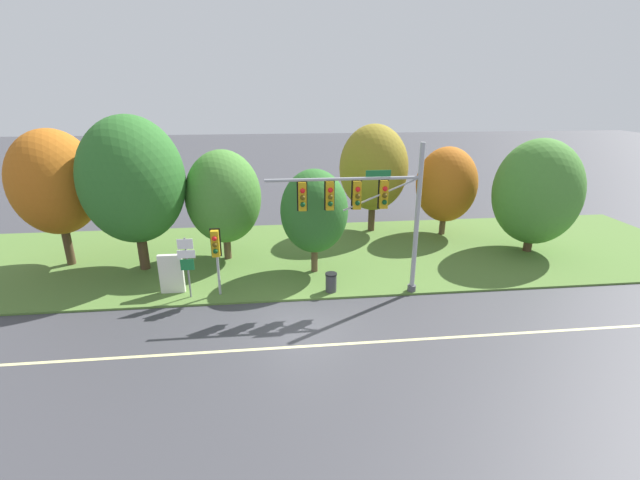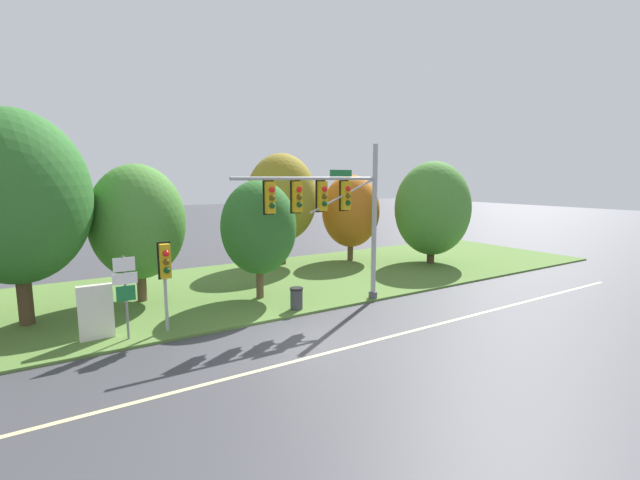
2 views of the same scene
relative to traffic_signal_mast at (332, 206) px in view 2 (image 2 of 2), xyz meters
The scene contains 14 objects.
ground_plane 6.02m from the traffic_signal_mast, 137.26° to the right, with size 160.00×160.00×0.00m, color #3D3D42.
lane_stripe 6.65m from the traffic_signal_mast, 127.05° to the right, with size 36.00×0.16×0.01m, color beige.
grass_verge 7.63m from the traffic_signal_mast, 118.64° to the left, with size 48.00×11.50×0.10m, color #517533.
traffic_signal_mast is the anchor object (origin of this frame).
pedestrian_signal_near_kerb 7.08m from the traffic_signal_mast, behind, with size 0.46×0.55×3.28m.
route_sign_post 8.50m from the traffic_signal_mast, behind, with size 0.79×0.08×2.91m.
tree_left_of_mast 11.91m from the traffic_signal_mast, 159.30° to the left, with size 5.13×5.13×8.02m.
tree_behind_signpost 8.66m from the traffic_signal_mast, 142.53° to the left, with size 4.08×4.08×6.13m.
tree_mid_verge 3.72m from the traffic_signal_mast, 126.17° to the left, with size 3.43×3.43×5.43m.
tree_tall_centre 9.66m from the traffic_signal_mast, 75.58° to the left, with size 4.46×4.46×7.07m.
tree_right_far 10.71m from the traffic_signal_mast, 49.46° to the left, with size 3.86×3.86×5.74m.
tree_furthest_back 11.76m from the traffic_signal_mast, 22.64° to the left, with size 4.83×4.83×6.59m.
info_kiosk 9.70m from the traffic_signal_mast, behind, with size 1.10×0.24×1.90m.
trash_bin 4.18m from the traffic_signal_mast, 165.92° to the left, with size 0.56×0.56×0.93m.
Camera 2 is at (-7.07, -12.19, 5.59)m, focal length 24.00 mm.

